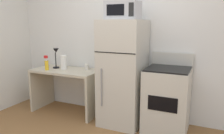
# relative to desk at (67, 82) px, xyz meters

# --- Properties ---
(wall_back_white) EXTENTS (5.00, 0.10, 2.60)m
(wall_back_white) POSITION_rel_desk_xyz_m (1.05, 0.37, 0.78)
(wall_back_white) COLOR white
(wall_back_white) RESTS_ON ground
(desk) EXTENTS (1.16, 0.60, 0.75)m
(desk) POSITION_rel_desk_xyz_m (0.00, 0.00, 0.00)
(desk) COLOR beige
(desk) RESTS_ON ground
(desk_lamp) EXTENTS (0.14, 0.12, 0.35)m
(desk_lamp) POSITION_rel_desk_xyz_m (-0.23, 0.02, 0.47)
(desk_lamp) COLOR black
(desk_lamp) RESTS_ON desk
(spray_bottle) EXTENTS (0.06, 0.06, 0.25)m
(spray_bottle) POSITION_rel_desk_xyz_m (-0.28, -0.17, 0.33)
(spray_bottle) COLOR yellow
(spray_bottle) RESTS_ON desk
(paper_towel_roll) EXTENTS (0.11, 0.11, 0.24)m
(paper_towel_roll) POSITION_rel_desk_xyz_m (-0.07, 0.03, 0.35)
(paper_towel_roll) COLOR white
(paper_towel_roll) RESTS_ON desk
(coffee_mug) EXTENTS (0.08, 0.08, 0.09)m
(coffee_mug) POSITION_rel_desk_xyz_m (0.33, 0.14, 0.27)
(coffee_mug) COLOR white
(coffee_mug) RESTS_ON desk
(refrigerator) EXTENTS (0.62, 0.67, 1.58)m
(refrigerator) POSITION_rel_desk_xyz_m (1.06, -0.02, 0.27)
(refrigerator) COLOR beige
(refrigerator) RESTS_ON ground
(microwave) EXTENTS (0.46, 0.35, 0.26)m
(microwave) POSITION_rel_desk_xyz_m (1.06, -0.04, 1.19)
(microwave) COLOR #B7B7BC
(microwave) RESTS_ON refrigerator
(oven_range) EXTENTS (0.60, 0.61, 1.10)m
(oven_range) POSITION_rel_desk_xyz_m (1.72, 0.00, -0.06)
(oven_range) COLOR beige
(oven_range) RESTS_ON ground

